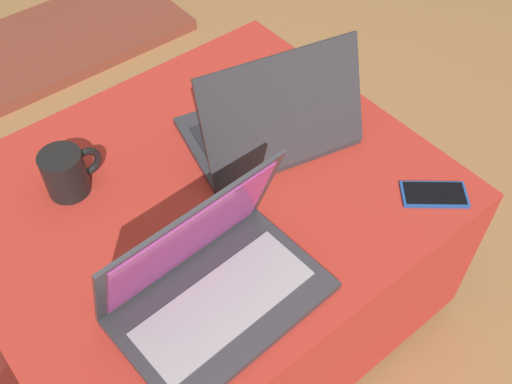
% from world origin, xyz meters
% --- Properties ---
extents(ground_plane, '(14.00, 14.00, 0.00)m').
position_xyz_m(ground_plane, '(0.00, 0.00, 0.00)').
color(ground_plane, '#9E7042').
extents(ottoman, '(0.95, 0.82, 0.47)m').
position_xyz_m(ottoman, '(0.00, 0.00, 0.24)').
color(ottoman, maroon).
rests_on(ottoman, ground_plane).
extents(laptop_near, '(0.38, 0.25, 0.24)m').
position_xyz_m(laptop_near, '(-0.13, -0.22, 0.52)').
color(laptop_near, '#333338').
rests_on(laptop_near, ottoman).
extents(laptop_far, '(0.40, 0.32, 0.25)m').
position_xyz_m(laptop_far, '(0.21, 0.02, 0.52)').
color(laptop_far, '#333338').
rests_on(laptop_far, ottoman).
extents(cell_phone, '(0.15, 0.14, 0.01)m').
position_xyz_m(cell_phone, '(0.36, -0.32, 0.47)').
color(cell_phone, '#1E4C9E').
rests_on(cell_phone, ottoman).
extents(coffee_mug, '(0.13, 0.09, 0.10)m').
position_xyz_m(coffee_mug, '(-0.21, 0.17, 0.52)').
color(coffee_mug, black).
rests_on(coffee_mug, ottoman).
extents(fireplace_hearth, '(1.40, 0.50, 0.04)m').
position_xyz_m(fireplace_hearth, '(0.00, 1.31, 0.02)').
color(fireplace_hearth, brown).
rests_on(fireplace_hearth, ground_plane).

